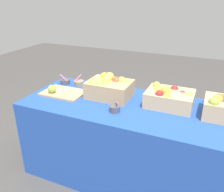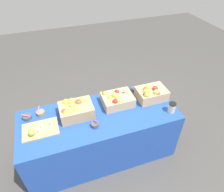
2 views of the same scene
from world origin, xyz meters
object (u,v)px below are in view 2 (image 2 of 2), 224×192
sample_bowl_extra (95,125)px  apple_crate_left (151,93)px  apple_crate_right (76,109)px  cutting_board_back (39,130)px  coffee_cup (172,108)px  sample_bowl_mid (41,113)px  sample_bowl_far (27,117)px  sample_bowl_near (135,89)px  apple_crate_middle (117,99)px

sample_bowl_extra → apple_crate_left: bearing=16.3°
apple_crate_left → apple_crate_right: 0.98m
apple_crate_right → cutting_board_back: size_ratio=0.99×
coffee_cup → apple_crate_right: bearing=163.9°
sample_bowl_mid → sample_bowl_far: (-0.15, -0.02, -0.00)m
apple_crate_right → apple_crate_left: bearing=-0.7°
apple_crate_right → coffee_cup: (1.10, -0.32, -0.03)m
sample_bowl_mid → coffee_cup: bearing=-17.0°
cutting_board_back → sample_bowl_extra: size_ratio=3.71×
apple_crate_right → sample_bowl_near: apple_crate_right is taller
sample_bowl_extra → apple_crate_right: bearing=122.3°
apple_crate_right → sample_bowl_mid: (-0.40, 0.14, -0.07)m
apple_crate_middle → sample_bowl_mid: size_ratio=3.58×
apple_crate_middle → apple_crate_left: bearing=-5.5°
coffee_cup → sample_bowl_extra: bearing=176.0°
apple_crate_right → cutting_board_back: apple_crate_right is taller
sample_bowl_near → sample_bowl_mid: bearing=-177.1°
sample_bowl_near → sample_bowl_mid: 1.25m
apple_crate_left → apple_crate_right: bearing=179.3°
apple_crate_left → sample_bowl_extra: 0.85m
apple_crate_right → sample_bowl_far: bearing=167.5°
apple_crate_middle → apple_crate_right: bearing=-176.5°
apple_crate_right → sample_bowl_far: (-0.56, 0.12, -0.07)m
apple_crate_middle → coffee_cup: (0.57, -0.35, -0.01)m
apple_crate_middle → sample_bowl_far: (-1.08, 0.09, -0.05)m
sample_bowl_near → coffee_cup: bearing=-64.3°
sample_bowl_near → sample_bowl_far: 1.41m
apple_crate_left → sample_bowl_extra: apple_crate_left is taller
apple_crate_middle → sample_bowl_near: apple_crate_middle is taller
apple_crate_middle → sample_bowl_far: size_ratio=3.64×
apple_crate_middle → coffee_cup: size_ratio=2.93×
sample_bowl_extra → cutting_board_back: bearing=167.1°
sample_bowl_mid → sample_bowl_far: 0.16m
cutting_board_back → coffee_cup: 1.55m
sample_bowl_far → sample_bowl_extra: (0.72, -0.37, 0.00)m
cutting_board_back → sample_bowl_far: 0.27m
apple_crate_middle → coffee_cup: 0.67m
cutting_board_back → sample_bowl_mid: 0.26m
sample_bowl_near → sample_bowl_extra: size_ratio=0.94×
apple_crate_right → cutting_board_back: (-0.44, -0.11, -0.08)m
sample_bowl_extra → coffee_cup: coffee_cup is taller
apple_crate_left → sample_bowl_near: apple_crate_left is taller
sample_bowl_mid → coffee_cup: coffee_cup is taller
cutting_board_back → coffee_cup: size_ratio=2.99×
apple_crate_middle → sample_bowl_far: apple_crate_middle is taller
sample_bowl_far → coffee_cup: bearing=-14.9°
sample_bowl_extra → coffee_cup: size_ratio=0.81×
cutting_board_back → sample_bowl_near: (1.28, 0.32, 0.01)m
sample_bowl_mid → sample_bowl_extra: bearing=-35.1°
apple_crate_left → sample_bowl_extra: size_ratio=3.59×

